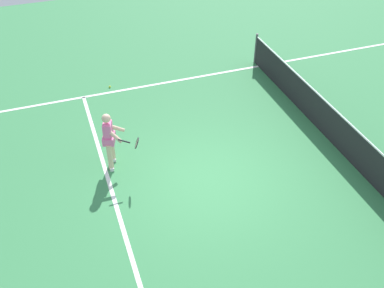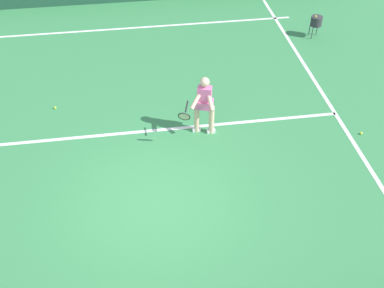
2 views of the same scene
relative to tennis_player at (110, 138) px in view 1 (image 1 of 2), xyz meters
name	(u,v)px [view 1 (image 1 of 2)]	position (x,y,z in m)	size (l,w,h in m)	color
ground_plane	(208,180)	(1.32, 2.07, -0.85)	(26.85, 26.85, 0.00)	#38844C
service_line_marking	(115,202)	(1.32, -0.24, -0.84)	(9.60, 0.10, 0.01)	white
sideline_left_marking	(155,84)	(-3.48, 2.07, -0.84)	(0.10, 18.66, 0.01)	white
court_net	(341,134)	(1.32, 5.77, -0.35)	(10.28, 0.08, 1.07)	#4C4C51
tennis_player	(110,138)	(0.00, 0.00, 0.00)	(0.98, 0.87, 1.55)	beige
tennis_ball_near	(110,87)	(-3.78, 0.64, -0.81)	(0.07, 0.07, 0.07)	#D1E533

